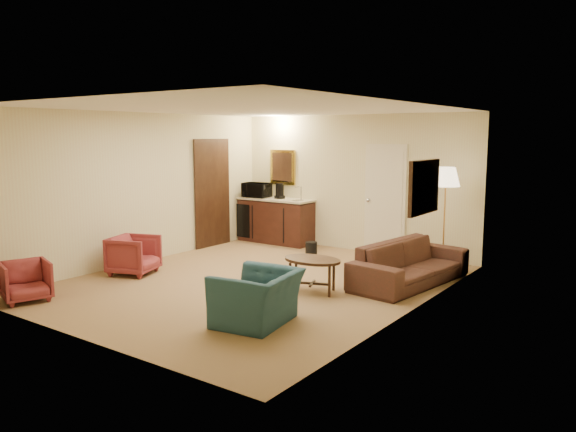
% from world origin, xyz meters
% --- Properties ---
extents(ground, '(6.00, 6.00, 0.00)m').
position_xyz_m(ground, '(0.00, 0.00, 0.00)').
color(ground, '#906849').
rests_on(ground, ground).
extents(room_walls, '(5.02, 6.01, 2.61)m').
position_xyz_m(room_walls, '(-0.10, 0.77, 1.72)').
color(room_walls, beige).
rests_on(room_walls, ground).
extents(wetbar_cabinet, '(1.64, 0.58, 0.92)m').
position_xyz_m(wetbar_cabinet, '(-1.65, 2.72, 0.46)').
color(wetbar_cabinet, '#391A12').
rests_on(wetbar_cabinet, ground).
extents(sofa, '(0.91, 2.22, 0.84)m').
position_xyz_m(sofa, '(1.95, 1.25, 0.42)').
color(sofa, black).
rests_on(sofa, ground).
extents(teal_armchair, '(0.77, 1.05, 0.84)m').
position_xyz_m(teal_armchair, '(1.21, -1.48, 0.42)').
color(teal_armchair, '#1C3C47').
rests_on(teal_armchair, ground).
extents(rose_chair_near, '(0.82, 0.84, 0.69)m').
position_xyz_m(rose_chair_near, '(-1.90, -0.75, 0.34)').
color(rose_chair_near, maroon).
rests_on(rose_chair_near, ground).
extents(rose_chair_far, '(0.71, 0.73, 0.60)m').
position_xyz_m(rose_chair_far, '(-1.90, -2.56, 0.30)').
color(rose_chair_far, maroon).
rests_on(rose_chair_far, ground).
extents(coffee_table, '(1.01, 0.84, 0.49)m').
position_xyz_m(coffee_table, '(1.01, 0.02, 0.25)').
color(coffee_table, '#321E10').
rests_on(coffee_table, ground).
extents(floor_lamp, '(0.48, 0.48, 1.71)m').
position_xyz_m(floor_lamp, '(2.04, 2.40, 0.86)').
color(floor_lamp, '#C18940').
rests_on(floor_lamp, ground).
extents(waste_bin, '(0.23, 0.23, 0.27)m').
position_xyz_m(waste_bin, '(-0.30, 2.00, 0.13)').
color(waste_bin, black).
rests_on(waste_bin, ground).
extents(microwave, '(0.58, 0.37, 0.37)m').
position_xyz_m(microwave, '(-2.10, 2.66, 1.11)').
color(microwave, black).
rests_on(microwave, wetbar_cabinet).
extents(coffee_maker, '(0.20, 0.20, 0.32)m').
position_xyz_m(coffee_maker, '(-1.57, 2.75, 1.08)').
color(coffee_maker, black).
rests_on(coffee_maker, wetbar_cabinet).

